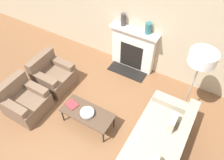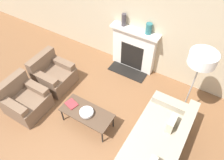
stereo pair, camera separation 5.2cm
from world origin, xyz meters
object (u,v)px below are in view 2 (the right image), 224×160
Objects in this scene: bowl at (86,112)px; couch at (155,148)px; armchair_far at (53,75)px; floor_lamp at (201,62)px; armchair_near at (25,100)px; book at (72,104)px; mantel_vase_center_left at (149,29)px; fireplace at (133,50)px; mantel_vase_left at (124,20)px; coffee_table at (87,113)px.

couch is at bearing 3.41° from bowl.
floor_lamp is (3.10, 0.81, 1.23)m from armchair_far.
armchair_near is 1.12m from book.
mantel_vase_center_left is at bearing 86.91° from book.
bowl is at bearing -88.87° from fireplace.
mantel_vase_left reaches higher than fireplace.
bowl is 0.91× the size of mantel_vase_left.
armchair_far is 1.58m from bowl.
book is 2.33m from mantel_vase_left.
couch reaches higher than bowl.
mantel_vase_center_left reaches higher than coffee_table.
fireplace is at bearing -143.39° from couch.
floor_lamp is at bearing 40.14° from bowl.
mantel_vase_center_left is (0.32, 0.01, 0.74)m from fireplace.
couch is 2.99m from armchair_near.
mantel_vase_left is 1.17× the size of mantel_vase_center_left.
mantel_vase_left reaches higher than armchair_near.
mantel_vase_left reaches higher than book.
coffee_table is at bearing 14.98° from book.
armchair_far is 3.14× the size of mantel_vase_center_left.
book is (-0.39, 0.00, 0.04)m from coffee_table.
mantel_vase_center_left is (1.74, 2.53, 1.02)m from armchair_near.
fireplace is at bearing -177.51° from mantel_vase_center_left.
armchair_near reaches higher than book.
book is (-1.91, -0.06, 0.13)m from couch.
armchair_far is 0.48× the size of floor_lamp.
floor_lamp is at bearing 39.03° from coffee_table.
couch is at bearing -81.39° from armchair_near.
coffee_table is 3.55× the size of mantel_vase_left.
mantel_vase_left reaches higher than armchair_far.
armchair_near is 0.75× the size of coffee_table.
armchair_near is (-1.41, -2.52, -0.28)m from fireplace.
mantel_vase_center_left is (0.65, 0.00, -0.02)m from mantel_vase_left.
floor_lamp is 1.59m from mantel_vase_center_left.
fireplace is 1.13× the size of coffee_table.
bowl is 2.37m from mantel_vase_left.
armchair_near is at bearing -164.73° from coffee_table.
couch reaches higher than coffee_table.
floor_lamp reaches higher than bowl.
floor_lamp is (0.15, 1.30, 1.24)m from couch.
book is at bearing -88.31° from couch.
fireplace is 2.14m from coffee_table.
coffee_table is 2.37m from mantel_vase_left.
bowl is 0.16× the size of floor_lamp.
armchair_far is 3.43m from floor_lamp.
mantel_vase_left reaches higher than coffee_table.
floor_lamp is at bearing 173.58° from couch.
floor_lamp is at bearing -60.65° from armchair_near.
armchair_near is at bearing -150.65° from floor_lamp.
fireplace reaches higher than coffee_table.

